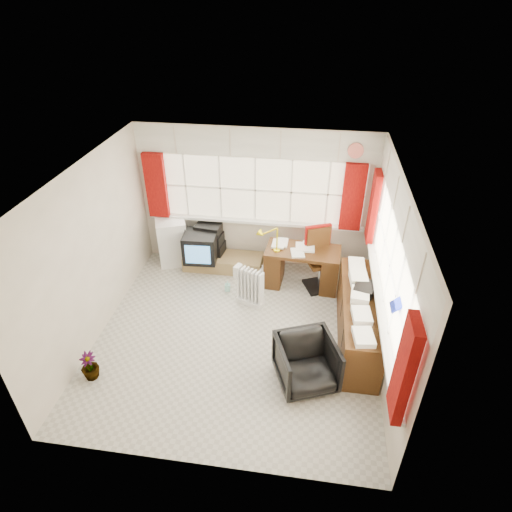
{
  "coord_description": "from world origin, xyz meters",
  "views": [
    {
      "loc": [
        0.95,
        -4.53,
        4.44
      ],
      "look_at": [
        0.22,
        0.55,
        1.08
      ],
      "focal_mm": 30.0,
      "sensor_mm": 36.0,
      "label": 1
    }
  ],
  "objects": [
    {
      "name": "spray_bottle_a",
      "position": [
        0.2,
        1.46,
        0.14
      ],
      "size": [
        0.15,
        0.15,
        0.28
      ],
      "primitive_type": "imported",
      "rotation": [
        0.0,
        0.0,
        0.68
      ],
      "color": "white",
      "rests_on": "ground"
    },
    {
      "name": "office_chair",
      "position": [
        1.04,
        -0.69,
        0.34
      ],
      "size": [
        0.94,
        0.95,
        0.67
      ],
      "primitive_type": "imported",
      "rotation": [
        0.0,
        0.0,
        0.38
      ],
      "color": "black",
      "rests_on": "ground"
    },
    {
      "name": "curtains",
      "position": [
        0.92,
        0.93,
        1.46
      ],
      "size": [
        3.83,
        3.83,
        1.15
      ],
      "color": "#9A1208",
      "rests_on": "room_walls"
    },
    {
      "name": "credenza",
      "position": [
        1.73,
        0.2,
        0.4
      ],
      "size": [
        0.5,
        2.0,
        0.85
      ],
      "color": "#4F3012",
      "rests_on": "ground"
    },
    {
      "name": "ground",
      "position": [
        0.0,
        0.0,
        0.0
      ],
      "size": [
        4.0,
        4.0,
        0.0
      ],
      "primitive_type": "plane",
      "color": "beige",
      "rests_on": "ground"
    },
    {
      "name": "overhead_cabinets",
      "position": [
        0.98,
        0.98,
        2.25
      ],
      "size": [
        3.98,
        3.98,
        0.48
      ],
      "color": "white",
      "rests_on": "room_walls"
    },
    {
      "name": "desk",
      "position": [
        0.87,
        1.41,
        0.39
      ],
      "size": [
        1.25,
        0.68,
        0.74
      ],
      "color": "#4F3012",
      "rests_on": "ground"
    },
    {
      "name": "desk_lamp",
      "position": [
        0.45,
        1.33,
        1.01
      ],
      "size": [
        0.19,
        0.17,
        0.44
      ],
      "color": "#FDE90A",
      "rests_on": "desk"
    },
    {
      "name": "mini_fridge",
      "position": [
        -1.5,
        1.8,
        0.43
      ],
      "size": [
        0.66,
        0.66,
        0.86
      ],
      "color": "white",
      "rests_on": "ground"
    },
    {
      "name": "spray_bottle_b",
      "position": [
        -0.34,
        1.06,
        0.09
      ],
      "size": [
        0.09,
        0.09,
        0.18
      ],
      "primitive_type": "imported",
      "rotation": [
        0.0,
        0.0,
        0.04
      ],
      "color": "#90D7C8",
      "rests_on": "ground"
    },
    {
      "name": "window_right",
      "position": [
        1.94,
        0.0,
        0.95
      ],
      "size": [
        0.12,
        3.7,
        3.6
      ],
      "color": "#FFEFC9",
      "rests_on": "room_walls"
    },
    {
      "name": "tv_bench",
      "position": [
        -0.55,
        1.72,
        0.12
      ],
      "size": [
        1.4,
        0.5,
        0.25
      ],
      "primitive_type": "cube",
      "color": "#A98654",
      "rests_on": "ground"
    },
    {
      "name": "flower_vase",
      "position": [
        -1.74,
        -1.02,
        0.21
      ],
      "size": [
        0.27,
        0.27,
        0.41
      ],
      "primitive_type": "imported",
      "rotation": [
        0.0,
        0.0,
        -0.21
      ],
      "color": "black",
      "rests_on": "ground"
    },
    {
      "name": "room_walls",
      "position": [
        0.0,
        0.0,
        1.5
      ],
      "size": [
        4.0,
        4.0,
        4.0
      ],
      "color": "beige",
      "rests_on": "ground"
    },
    {
      "name": "window_back",
      "position": [
        0.0,
        1.94,
        0.95
      ],
      "size": [
        3.7,
        0.12,
        3.6
      ],
      "color": "#FFEFC9",
      "rests_on": "room_walls"
    },
    {
      "name": "task_chair",
      "position": [
        1.13,
        1.49,
        0.57
      ],
      "size": [
        0.6,
        0.61,
        1.08
      ],
      "color": "black",
      "rests_on": "ground"
    },
    {
      "name": "crt_tv",
      "position": [
        -0.9,
        1.57,
        0.5
      ],
      "size": [
        0.59,
        0.56,
        0.51
      ],
      "color": "black",
      "rests_on": "tv_bench"
    },
    {
      "name": "file_tray",
      "position": [
        1.77,
        0.36,
        0.81
      ],
      "size": [
        0.34,
        0.39,
        0.11
      ],
      "primitive_type": "cube",
      "rotation": [
        0.0,
        0.0,
        -0.26
      ],
      "color": "black",
      "rests_on": "credenza"
    },
    {
      "name": "hifi_stack",
      "position": [
        -0.82,
        1.83,
        0.51
      ],
      "size": [
        0.57,
        0.4,
        0.56
      ],
      "color": "black",
      "rests_on": "tv_bench"
    },
    {
      "name": "radiator",
      "position": [
        0.1,
        0.78,
        0.27
      ],
      "size": [
        0.47,
        0.34,
        0.66
      ],
      "color": "white",
      "rests_on": "ground"
    }
  ]
}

